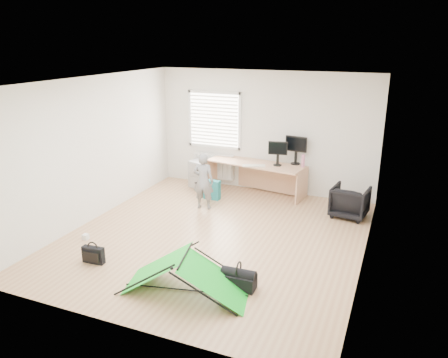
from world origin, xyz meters
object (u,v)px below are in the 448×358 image
at_px(monitor_right, 296,154).
at_px(storage_crate, 349,203).
at_px(filing_cabinet, 202,173).
at_px(person, 203,181).
at_px(office_chair, 350,202).
at_px(duffel_bag, 238,281).
at_px(desk, 255,179).
at_px(monitor_left, 278,157).
at_px(kite, 185,274).
at_px(laptop_bag, 93,255).
at_px(thermos, 303,161).

distance_m(monitor_right, storage_crate, 1.55).
bearing_deg(filing_cabinet, person, -45.05).
xyz_separation_m(filing_cabinet, office_chair, (3.45, -0.58, -0.01)).
distance_m(person, duffel_bag, 3.14).
bearing_deg(duffel_bag, filing_cabinet, 119.66).
distance_m(desk, storage_crate, 2.10).
bearing_deg(monitor_left, monitor_right, 27.95).
relative_size(office_chair, kite, 0.39).
bearing_deg(laptop_bag, thermos, 56.13).
distance_m(filing_cabinet, kite, 4.53).
height_order(thermos, person, person).
distance_m(kite, storage_crate, 4.29).
xyz_separation_m(monitor_left, kite, (-0.12, -4.11, -0.65)).
distance_m(desk, kite, 4.14).
relative_size(desk, kite, 1.23).
height_order(desk, thermos, thermos).
relative_size(desk, monitor_right, 4.51).
bearing_deg(monitor_left, laptop_bag, -124.98).
bearing_deg(person, thermos, -151.91).
relative_size(thermos, person, 0.23).
xyz_separation_m(kite, storage_crate, (1.69, 3.94, -0.12)).
height_order(desk, storage_crate, desk).
bearing_deg(filing_cabinet, monitor_left, 16.20).
bearing_deg(duffel_bag, person, 122.12).
distance_m(filing_cabinet, duffel_bag, 4.51).
height_order(monitor_right, person, monitor_right).
bearing_deg(person, desk, -128.79).
xyz_separation_m(desk, person, (-0.70, -1.20, 0.22)).
distance_m(monitor_left, monitor_right, 0.42).
distance_m(filing_cabinet, office_chair, 3.50).
height_order(filing_cabinet, monitor_right, monitor_right).
relative_size(monitor_left, laptop_bag, 1.14).
bearing_deg(filing_cabinet, thermos, 19.22).
bearing_deg(duffel_bag, office_chair, 69.58).
height_order(desk, office_chair, desk).
bearing_deg(kite, storage_crate, 54.11).
relative_size(monitor_left, monitor_right, 0.86).
relative_size(monitor_right, storage_crate, 0.88).
height_order(thermos, laptop_bag, thermos).
height_order(office_chair, person, person).
distance_m(office_chair, storage_crate, 0.36).
height_order(filing_cabinet, person, person).
xyz_separation_m(office_chair, person, (-2.82, -0.69, 0.28)).
distance_m(monitor_left, kite, 4.16).
relative_size(thermos, laptop_bag, 0.76).
height_order(monitor_left, storage_crate, monitor_left).
distance_m(monitor_right, laptop_bag, 4.79).
xyz_separation_m(thermos, office_chair, (1.09, -0.60, -0.56)).
bearing_deg(monitor_right, person, -129.79).
distance_m(storage_crate, duffel_bag, 3.74).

